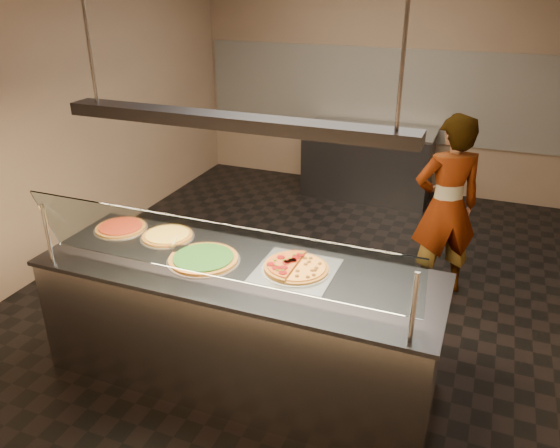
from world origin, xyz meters
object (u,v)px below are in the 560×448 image
at_px(half_pizza_pepperoni, 282,263).
at_px(serving_counter, 239,324).
at_px(pizza_spatula, 178,244).
at_px(pizza_spinach, 204,258).
at_px(prep_table, 367,162).
at_px(half_pizza_sausage, 311,270).
at_px(perforated_tray, 296,269).
at_px(worker, 446,207).
at_px(pizza_tomato, 121,227).
at_px(heat_lamp_housing, 232,121).
at_px(sneeze_guard, 211,251).
at_px(pizza_cheese, 168,235).

bearing_deg(half_pizza_pepperoni, serving_counter, -157.80).
bearing_deg(pizza_spatula, half_pizza_pepperoni, -0.15).
distance_m(half_pizza_pepperoni, pizza_spinach, 0.56).
bearing_deg(prep_table, half_pizza_sausage, -82.66).
xyz_separation_m(serving_counter, prep_table, (-0.00, 4.00, 0.00)).
bearing_deg(pizza_spinach, perforated_tray, 9.32).
distance_m(pizza_spinach, worker, 2.34).
distance_m(pizza_tomato, heat_lamp_housing, 1.53).
bearing_deg(pizza_spinach, half_pizza_sausage, 8.07).
xyz_separation_m(half_pizza_pepperoni, prep_table, (-0.29, 3.88, -0.50)).
height_order(pizza_spinach, prep_table, pizza_spinach).
height_order(sneeze_guard, prep_table, sneeze_guard).
relative_size(sneeze_guard, pizza_tomato, 6.18).
distance_m(pizza_spinach, pizza_spatula, 0.29).
distance_m(pizza_cheese, prep_table, 3.85).
bearing_deg(worker, pizza_cheese, 11.12).
bearing_deg(pizza_spinach, sneeze_guard, -53.05).
distance_m(sneeze_guard, perforated_tray, 0.67).
height_order(half_pizza_sausage, pizza_spatula, half_pizza_sausage).
distance_m(perforated_tray, pizza_cheese, 1.10).
relative_size(perforated_tray, pizza_tomato, 1.27).
relative_size(half_pizza_sausage, pizza_tomato, 1.05).
distance_m(half_pizza_sausage, pizza_cheese, 1.21).
bearing_deg(sneeze_guard, pizza_tomato, 153.08).
relative_size(serving_counter, perforated_tray, 5.33).
height_order(pizza_spinach, pizza_tomato, pizza_spinach).
distance_m(prep_table, heat_lamp_housing, 4.26).
relative_size(pizza_spatula, heat_lamp_housing, 0.10).
distance_m(sneeze_guard, pizza_spatula, 0.76).
xyz_separation_m(perforated_tray, pizza_spinach, (-0.65, -0.11, 0.01)).
bearing_deg(heat_lamp_housing, serving_counter, 180.00).
height_order(half_pizza_pepperoni, worker, worker).
bearing_deg(pizza_spatula, half_pizza_sausage, -0.05).
relative_size(pizza_cheese, heat_lamp_housing, 0.18).
height_order(perforated_tray, half_pizza_pepperoni, half_pizza_pepperoni).
bearing_deg(pizza_tomato, serving_counter, -11.54).
bearing_deg(pizza_tomato, heat_lamp_housing, -11.54).
xyz_separation_m(pizza_tomato, heat_lamp_housing, (1.13, -0.23, 1.01)).
distance_m(half_pizza_pepperoni, heat_lamp_housing, 1.03).
distance_m(pizza_spatula, heat_lamp_housing, 1.13).
relative_size(serving_counter, pizza_spatula, 12.08).
bearing_deg(pizza_spinach, serving_counter, -2.00).
distance_m(pizza_spinach, heat_lamp_housing, 1.04).
height_order(perforated_tray, half_pizza_sausage, half_pizza_sausage).
relative_size(serving_counter, half_pizza_sausage, 6.45).
xyz_separation_m(pizza_tomato, worker, (2.34, 1.60, -0.09)).
xyz_separation_m(pizza_spinach, pizza_spatula, (-0.27, 0.11, 0.01)).
distance_m(half_pizza_sausage, prep_table, 3.94).
bearing_deg(sneeze_guard, pizza_cheese, 140.49).
relative_size(serving_counter, half_pizza_pepperoni, 6.45).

